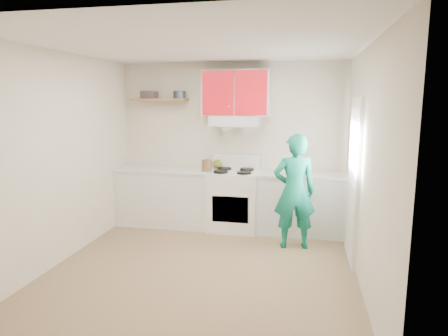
% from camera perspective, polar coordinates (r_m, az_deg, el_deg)
% --- Properties ---
extents(floor, '(3.80, 3.80, 0.00)m').
position_cam_1_polar(floor, '(4.93, -3.08, -14.32)').
color(floor, brown).
rests_on(floor, ground).
extents(ceiling, '(3.60, 3.80, 0.04)m').
position_cam_1_polar(ceiling, '(4.54, -3.39, 17.20)').
color(ceiling, white).
rests_on(ceiling, floor).
extents(back_wall, '(3.60, 0.04, 2.60)m').
position_cam_1_polar(back_wall, '(6.40, 1.09, 3.38)').
color(back_wall, beige).
rests_on(back_wall, floor).
extents(front_wall, '(3.60, 0.04, 2.60)m').
position_cam_1_polar(front_wall, '(2.80, -13.16, -5.20)').
color(front_wall, beige).
rests_on(front_wall, floor).
extents(left_wall, '(0.04, 3.80, 2.60)m').
position_cam_1_polar(left_wall, '(5.31, -22.39, 1.32)').
color(left_wall, beige).
rests_on(left_wall, floor).
extents(right_wall, '(0.04, 3.80, 2.60)m').
position_cam_1_polar(right_wall, '(4.46, 19.75, 0.01)').
color(right_wall, beige).
rests_on(right_wall, floor).
extents(door, '(0.05, 0.85, 2.05)m').
position_cam_1_polar(door, '(5.19, 18.23, -1.69)').
color(door, white).
rests_on(door, floor).
extents(door_glass, '(0.01, 0.55, 0.95)m').
position_cam_1_polar(door_glass, '(5.12, 18.18, 2.98)').
color(door_glass, white).
rests_on(door_glass, door).
extents(counter_left, '(1.52, 0.60, 0.90)m').
position_cam_1_polar(counter_left, '(6.53, -8.45, -4.17)').
color(counter_left, silver).
rests_on(counter_left, floor).
extents(counter_right, '(1.32, 0.60, 0.90)m').
position_cam_1_polar(counter_right, '(6.16, 11.09, -5.12)').
color(counter_right, silver).
rests_on(counter_right, floor).
extents(stove, '(0.76, 0.65, 0.92)m').
position_cam_1_polar(stove, '(6.22, 1.44, -4.69)').
color(stove, white).
rests_on(stove, floor).
extents(range_hood, '(0.76, 0.44, 0.15)m').
position_cam_1_polar(range_hood, '(6.13, 1.66, 6.80)').
color(range_hood, silver).
rests_on(range_hood, back_wall).
extents(upper_cabinets, '(1.02, 0.33, 0.70)m').
position_cam_1_polar(upper_cabinets, '(6.18, 1.77, 10.77)').
color(upper_cabinets, red).
rests_on(upper_cabinets, back_wall).
extents(shelf, '(0.90, 0.30, 0.04)m').
position_cam_1_polar(shelf, '(6.52, -9.26, 9.71)').
color(shelf, brown).
rests_on(shelf, back_wall).
extents(books, '(0.26, 0.21, 0.12)m').
position_cam_1_polar(books, '(6.57, -10.75, 10.35)').
color(books, '#3F383B').
rests_on(books, shelf).
extents(tin, '(0.22, 0.22, 0.12)m').
position_cam_1_polar(tin, '(6.43, -6.43, 10.46)').
color(tin, '#333D4C').
rests_on(tin, shelf).
extents(kettle, '(0.22, 0.22, 0.15)m').
position_cam_1_polar(kettle, '(6.40, -0.89, 0.60)').
color(kettle, olive).
rests_on(kettle, stove).
extents(crock, '(0.19, 0.19, 0.19)m').
position_cam_1_polar(crock, '(6.14, -2.47, 0.24)').
color(crock, brown).
rests_on(crock, counter_left).
extents(cutting_board, '(0.36, 0.31, 0.02)m').
position_cam_1_polar(cutting_board, '(6.07, 8.53, -0.81)').
color(cutting_board, olive).
rests_on(cutting_board, counter_right).
extents(silicone_mat, '(0.29, 0.25, 0.01)m').
position_cam_1_polar(silicone_mat, '(6.08, 13.16, -1.00)').
color(silicone_mat, red).
rests_on(silicone_mat, counter_right).
extents(person, '(0.63, 0.47, 1.58)m').
position_cam_1_polar(person, '(5.45, 10.12, -3.36)').
color(person, '#0C745C').
rests_on(person, floor).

